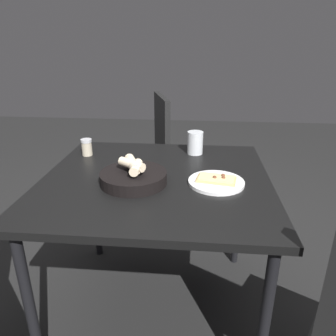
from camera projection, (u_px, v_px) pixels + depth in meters
The scene contains 7 objects.
ground at pixel (158, 306), 1.65m from camera, with size 8.00×8.00×0.00m, color black.
dining_table at pixel (156, 191), 1.40m from camera, with size 0.97×0.92×0.72m.
pizza_plate at pixel (216, 181), 1.31m from camera, with size 0.23×0.23×0.04m.
bread_basket at pixel (133, 176), 1.31m from camera, with size 0.27×0.27×0.11m.
beer_glass at pixel (195, 144), 1.64m from camera, with size 0.08×0.08×0.11m.
pepper_shaker at pixel (87, 148), 1.62m from camera, with size 0.05×0.05×0.08m.
chair_spare at pixel (147, 152), 2.32m from camera, with size 0.55×0.55×0.91m.
Camera 1 is at (-0.17, 1.25, 1.28)m, focal length 34.41 mm.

